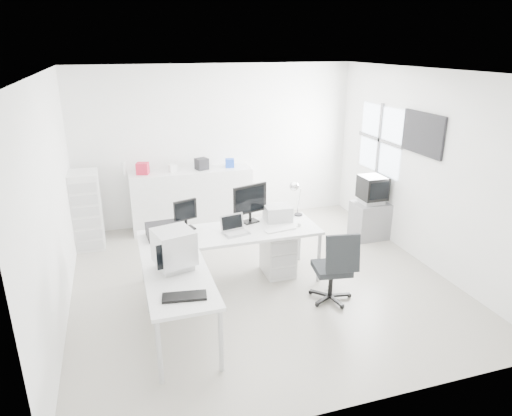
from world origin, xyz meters
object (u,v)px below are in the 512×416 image
object	(u,v)px
inkjet_printer	(165,230)
crt_tv	(372,190)
crt_monitor	(174,251)
side_desk	(181,309)
lcd_monitor_small	(186,215)
tv_cabinet	(370,220)
laser_printer	(278,213)
laptop	(236,227)
office_chair	(332,265)
drawer_pedestal	(278,254)
lcd_monitor_large	(250,203)
sideboard	(192,199)
main_desk	(231,257)
filing_cabinet	(87,210)

from	to	relation	value
inkjet_printer	crt_tv	world-z (taller)	crt_tv
crt_monitor	side_desk	bearing A→B (deg)	-104.38
inkjet_printer	lcd_monitor_small	distance (m)	0.36
tv_cabinet	lcd_monitor_small	bearing A→B (deg)	-170.16
side_desk	laser_printer	size ratio (longest dim) A/B	3.81
laptop	crt_tv	distance (m)	2.72
crt_monitor	lcd_monitor_small	bearing A→B (deg)	60.36
laser_printer	inkjet_printer	bearing A→B (deg)	-172.45
office_chair	tv_cabinet	size ratio (longest dim) A/B	1.59
drawer_pedestal	lcd_monitor_large	world-z (taller)	lcd_monitor_large
sideboard	lcd_monitor_small	bearing A→B (deg)	-101.68
side_desk	crt_monitor	distance (m)	0.64
office_chair	lcd_monitor_large	bearing A→B (deg)	133.43
side_desk	laser_printer	distance (m)	2.13
lcd_monitor_large	laser_printer	size ratio (longest dim) A/B	1.50
main_desk	crt_tv	distance (m)	2.77
lcd_monitor_small	side_desk	bearing A→B (deg)	-120.97
office_chair	main_desk	bearing A→B (deg)	151.63
main_desk	lcd_monitor_small	distance (m)	0.84
inkjet_printer	office_chair	distance (m)	2.19
drawer_pedestal	lcd_monitor_small	xyz separation A→B (m)	(-1.25, 0.20, 0.65)
side_desk	lcd_monitor_small	world-z (taller)	lcd_monitor_small
laptop	sideboard	bearing A→B (deg)	83.97
main_desk	crt_monitor	xyz separation A→B (m)	(-0.85, -0.85, 0.59)
office_chair	crt_tv	world-z (taller)	crt_tv
main_desk	filing_cabinet	distance (m)	2.63
tv_cabinet	drawer_pedestal	bearing A→B (deg)	-158.64
lcd_monitor_small	office_chair	bearing A→B (deg)	-51.70
drawer_pedestal	lcd_monitor_small	distance (m)	1.42
lcd_monitor_large	crt_monitor	xyz separation A→B (m)	(-1.20, -1.10, -0.06)
laptop	main_desk	bearing A→B (deg)	105.35
office_chair	crt_tv	xyz separation A→B (m)	(1.52, 1.63, 0.35)
lcd_monitor_large	tv_cabinet	world-z (taller)	lcd_monitor_large
side_desk	inkjet_printer	world-z (taller)	inkjet_printer
inkjet_printer	laser_printer	size ratio (longest dim) A/B	1.25
crt_monitor	filing_cabinet	distance (m)	2.88
lcd_monitor_large	filing_cabinet	size ratio (longest dim) A/B	0.44
drawer_pedestal	lcd_monitor_small	size ratio (longest dim) A/B	1.47
crt_monitor	office_chair	xyz separation A→B (m)	(1.95, 0.02, -0.47)
inkjet_printer	office_chair	bearing A→B (deg)	-29.15
crt_tv	laser_printer	bearing A→B (deg)	-162.76
crt_tv	lcd_monitor_small	bearing A→B (deg)	-170.16
lcd_monitor_small	tv_cabinet	bearing A→B (deg)	-8.60
crt_tv	main_desk	bearing A→B (deg)	-163.01
crt_monitor	crt_tv	world-z (taller)	crt_monitor
drawer_pedestal	crt_monitor	size ratio (longest dim) A/B	1.41
tv_cabinet	crt_tv	xyz separation A→B (m)	(0.00, -0.00, 0.53)
crt_monitor	inkjet_printer	bearing A→B (deg)	75.62
office_chair	crt_tv	distance (m)	2.25
drawer_pedestal	sideboard	world-z (taller)	sideboard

